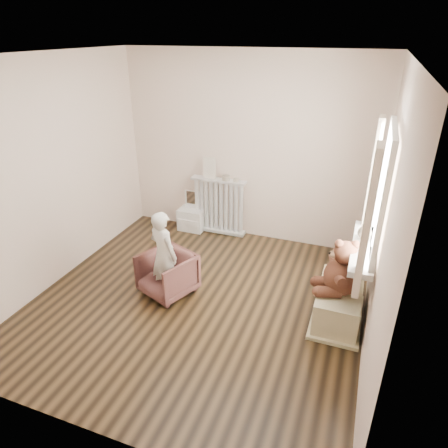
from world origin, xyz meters
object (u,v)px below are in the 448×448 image
(toy_vanity, at_px, (192,213))
(radiator, at_px, (219,209))
(teddy_bear, at_px, (343,269))
(child, at_px, (164,255))
(armchair, at_px, (167,274))
(toy_bench, at_px, (339,303))
(plush_cat, at_px, (365,230))

(toy_vanity, bearing_deg, radiator, 3.98)
(teddy_bear, bearing_deg, child, 169.93)
(teddy_bear, bearing_deg, toy_vanity, 132.12)
(toy_vanity, bearing_deg, child, -75.66)
(radiator, height_order, armchair, radiator)
(armchair, bearing_deg, toy_vanity, 126.79)
(radiator, height_order, toy_bench, radiator)
(radiator, xyz_separation_m, teddy_bear, (1.91, -1.51, 0.28))
(radiator, relative_size, teddy_bear, 1.46)
(toy_bench, bearing_deg, plush_cat, 53.15)
(radiator, xyz_separation_m, plush_cat, (2.05, -1.25, 0.61))
(toy_vanity, height_order, toy_bench, toy_vanity)
(armchair, relative_size, plush_cat, 2.48)
(teddy_bear, bearing_deg, armchair, 168.44)
(plush_cat, bearing_deg, radiator, 147.75)
(child, relative_size, teddy_bear, 1.77)
(armchair, xyz_separation_m, teddy_bear, (1.91, 0.13, 0.41))
(toy_bench, bearing_deg, toy_vanity, 148.99)
(teddy_bear, xyz_separation_m, plush_cat, (0.14, 0.26, 0.33))
(child, height_order, plush_cat, plush_cat)
(toy_bench, xyz_separation_m, teddy_bear, (-0.00, -0.08, 0.47))
(radiator, bearing_deg, toy_bench, -36.96)
(radiator, height_order, plush_cat, plush_cat)
(child, height_order, teddy_bear, child)
(radiator, height_order, teddy_bear, teddy_bear)
(plush_cat, bearing_deg, teddy_bear, -119.52)
(child, bearing_deg, teddy_bear, -152.59)
(armchair, distance_m, child, 0.29)
(radiator, relative_size, toy_vanity, 1.41)
(radiator, bearing_deg, teddy_bear, -38.45)
(toy_vanity, height_order, teddy_bear, teddy_bear)
(toy_bench, height_order, plush_cat, plush_cat)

